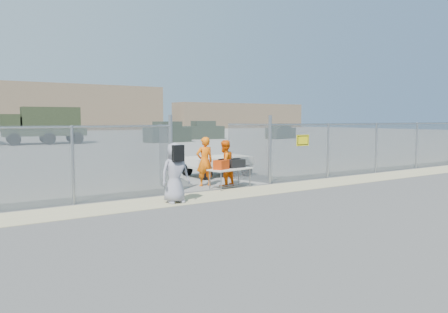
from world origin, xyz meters
TOP-DOWN VIEW (x-y plane):
  - ground at (0.00, 0.00)m, footprint 160.00×160.00m
  - tarmac_inside at (0.00, 42.00)m, footprint 160.00×80.00m
  - dirt_strip at (0.00, 1.00)m, footprint 44.00×1.60m
  - distant_hills at (5.00, 78.00)m, footprint 140.00×6.00m
  - chain_link_fence at (0.00, 2.00)m, footprint 40.00×0.20m
  - folding_table at (0.24, 1.97)m, footprint 1.71×0.99m
  - orange_bag at (-0.17, 1.91)m, footprint 0.60×0.52m
  - black_duffel at (0.53, 2.06)m, footprint 0.61×0.38m
  - security_worker_left at (-0.27, 2.84)m, footprint 0.68×0.49m
  - security_worker_right at (0.32, 2.45)m, footprint 0.92×0.79m
  - visitor at (-2.54, 0.65)m, footprint 0.86×0.57m
  - utility_trailer at (1.53, 4.87)m, footprint 3.60×1.89m
  - military_truck at (0.26, 32.69)m, footprint 7.37×3.21m
  - parked_vehicle_near at (11.16, 29.25)m, footprint 4.64×2.41m
  - parked_vehicle_mid at (17.58, 33.06)m, footprint 4.76×2.67m
  - parked_vehicle_far at (25.63, 28.83)m, footprint 4.08×2.55m

SIDE VIEW (x-z plane):
  - ground at x=0.00m, z-range 0.00..0.00m
  - tarmac_inside at x=0.00m, z-range 0.00..0.01m
  - dirt_strip at x=0.00m, z-range 0.00..0.01m
  - folding_table at x=0.24m, z-range 0.00..0.68m
  - utility_trailer at x=1.53m, z-range 0.00..0.87m
  - security_worker_right at x=0.32m, z-range 0.00..1.63m
  - black_duffel at x=0.53m, z-range 0.68..0.97m
  - orange_bag at x=-0.17m, z-range 0.68..1.00m
  - parked_vehicle_far at x=25.63m, z-range 0.00..1.71m
  - visitor at x=-2.54m, z-range 0.00..1.71m
  - security_worker_left at x=-0.27m, z-range 0.00..1.74m
  - parked_vehicle_near at x=11.16m, z-range 0.00..2.03m
  - parked_vehicle_mid at x=17.58m, z-range 0.00..2.04m
  - chain_link_fence at x=0.00m, z-range 0.00..2.20m
  - military_truck at x=0.26m, z-range 0.00..3.42m
  - distant_hills at x=5.00m, z-range 0.00..9.00m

